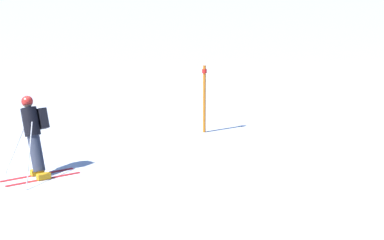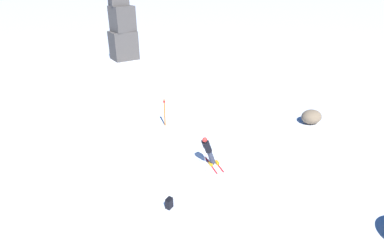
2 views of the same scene
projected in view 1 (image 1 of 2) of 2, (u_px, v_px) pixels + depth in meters
name	position (u px, v px, depth m)	size (l,w,h in m)	color
ground_plane	(7.00, 166.00, 14.49)	(300.00, 300.00, 0.00)	white
skier	(34.00, 131.00, 13.72)	(1.26, 1.71, 1.73)	red
trail_marker	(204.00, 96.00, 17.28)	(0.13, 0.13, 1.84)	orange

